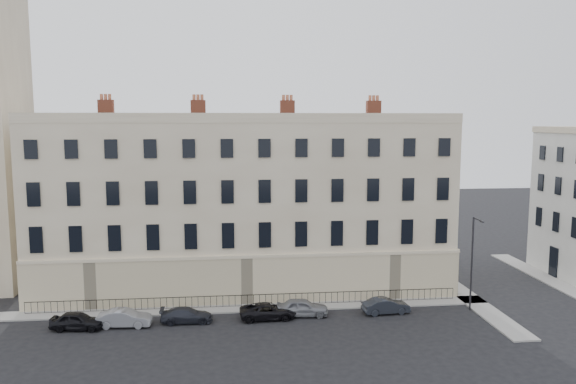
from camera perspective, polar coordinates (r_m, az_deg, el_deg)
name	(u,v)px	position (r m, az deg, el deg)	size (l,w,h in m)	color
ground	(332,328)	(42.63, 4.45, -13.64)	(160.00, 160.00, 0.00)	black
terrace	(244,205)	(51.68, -4.44, -1.31)	(36.22, 12.22, 17.00)	#C0AD8F
pavement_terrace	(198,310)	(46.72, -9.14, -11.73)	(48.00, 2.00, 0.12)	gray
pavement_east_return	(457,289)	(53.56, 16.81, -9.46)	(2.00, 24.00, 0.12)	gray
pavement_adjacent	(549,280)	(59.75, 25.01, -8.09)	(2.00, 20.00, 0.12)	gray
railings	(247,301)	(46.89, -4.15, -10.95)	(35.00, 0.04, 0.96)	black
car_a	(77,321)	(44.81, -20.61, -12.15)	(1.55, 3.86, 1.31)	black
car_b	(125,318)	(44.33, -16.28, -12.19)	(1.38, 3.95, 1.30)	gray
car_c	(187,315)	(44.14, -10.26, -12.21)	(1.60, 3.94, 1.14)	#22242D
car_d	(268,311)	(44.24, -2.05, -11.99)	(2.02, 4.37, 1.21)	black
car_e	(302,307)	(44.79, 1.46, -11.63)	(1.63, 4.05, 1.38)	gray
car_f	(386,306)	(45.99, 9.92, -11.32)	(1.31, 3.76, 1.24)	#21252C
streetlamp	(473,259)	(47.35, 18.24, -6.49)	(0.22, 1.66, 7.64)	#29282D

